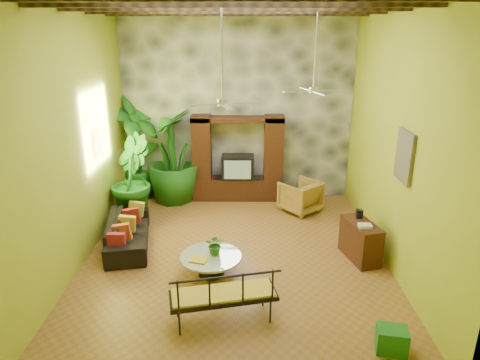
{
  "coord_description": "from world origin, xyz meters",
  "views": [
    {
      "loc": [
        0.17,
        -7.76,
        4.37
      ],
      "look_at": [
        0.09,
        0.2,
        1.57
      ],
      "focal_mm": 32.0,
      "sensor_mm": 36.0,
      "label": 1
    }
  ],
  "objects_px": {
    "coffee_table": "(211,262)",
    "green_bin": "(392,340)",
    "ceiling_fan_front": "(223,90)",
    "side_console": "(360,241)",
    "sofa": "(128,232)",
    "tall_plant_b": "(130,179)",
    "entertainment_center": "(238,165)",
    "tall_plant_c": "(172,157)",
    "wicker_armchair": "(300,196)",
    "ceiling_fan_back": "(314,80)",
    "tall_plant_a": "(138,148)",
    "iron_bench": "(223,294)"
  },
  "relations": [
    {
      "from": "coffee_table",
      "to": "green_bin",
      "type": "bearing_deg",
      "value": -36.32
    },
    {
      "from": "ceiling_fan_front",
      "to": "side_console",
      "type": "distance_m",
      "value": 4.06
    },
    {
      "from": "sofa",
      "to": "tall_plant_b",
      "type": "bearing_deg",
      "value": -1.14
    },
    {
      "from": "entertainment_center",
      "to": "tall_plant_b",
      "type": "relative_size",
      "value": 1.15
    },
    {
      "from": "tall_plant_c",
      "to": "wicker_armchair",
      "type": "bearing_deg",
      "value": -11.89
    },
    {
      "from": "entertainment_center",
      "to": "green_bin",
      "type": "bearing_deg",
      "value": -68.7
    },
    {
      "from": "wicker_armchair",
      "to": "side_console",
      "type": "bearing_deg",
      "value": 69.68
    },
    {
      "from": "entertainment_center",
      "to": "sofa",
      "type": "bearing_deg",
      "value": -130.45
    },
    {
      "from": "ceiling_fan_back",
      "to": "tall_plant_a",
      "type": "height_order",
      "value": "ceiling_fan_back"
    },
    {
      "from": "entertainment_center",
      "to": "green_bin",
      "type": "relative_size",
      "value": 5.6
    },
    {
      "from": "tall_plant_b",
      "to": "iron_bench",
      "type": "distance_m",
      "value": 4.59
    },
    {
      "from": "wicker_armchair",
      "to": "coffee_table",
      "type": "relative_size",
      "value": 0.76
    },
    {
      "from": "sofa",
      "to": "tall_plant_a",
      "type": "height_order",
      "value": "tall_plant_a"
    },
    {
      "from": "tall_plant_b",
      "to": "side_console",
      "type": "relative_size",
      "value": 2.13
    },
    {
      "from": "iron_bench",
      "to": "tall_plant_b",
      "type": "bearing_deg",
      "value": 108.78
    },
    {
      "from": "ceiling_fan_back",
      "to": "coffee_table",
      "type": "bearing_deg",
      "value": -136.68
    },
    {
      "from": "entertainment_center",
      "to": "coffee_table",
      "type": "distance_m",
      "value": 3.95
    },
    {
      "from": "sofa",
      "to": "green_bin",
      "type": "height_order",
      "value": "sofa"
    },
    {
      "from": "ceiling_fan_back",
      "to": "sofa",
      "type": "bearing_deg",
      "value": -168.96
    },
    {
      "from": "ceiling_fan_front",
      "to": "tall_plant_c",
      "type": "bearing_deg",
      "value": 114.05
    },
    {
      "from": "iron_bench",
      "to": "coffee_table",
      "type": "bearing_deg",
      "value": 89.3
    },
    {
      "from": "tall_plant_a",
      "to": "iron_bench",
      "type": "distance_m",
      "value": 5.92
    },
    {
      "from": "entertainment_center",
      "to": "side_console",
      "type": "bearing_deg",
      "value": -52.2
    },
    {
      "from": "wicker_armchair",
      "to": "tall_plant_c",
      "type": "relative_size",
      "value": 0.36
    },
    {
      "from": "tall_plant_c",
      "to": "coffee_table",
      "type": "relative_size",
      "value": 2.15
    },
    {
      "from": "entertainment_center",
      "to": "iron_bench",
      "type": "bearing_deg",
      "value": -91.63
    },
    {
      "from": "tall_plant_b",
      "to": "iron_bench",
      "type": "height_order",
      "value": "tall_plant_b"
    },
    {
      "from": "ceiling_fan_back",
      "to": "sofa",
      "type": "distance_m",
      "value": 5.04
    },
    {
      "from": "entertainment_center",
      "to": "tall_plant_c",
      "type": "xyz_separation_m",
      "value": [
        -1.72,
        -0.13,
        0.27
      ]
    },
    {
      "from": "ceiling_fan_front",
      "to": "tall_plant_c",
      "type": "xyz_separation_m",
      "value": [
        -1.52,
        3.41,
        -2.17
      ]
    },
    {
      "from": "ceiling_fan_front",
      "to": "coffee_table",
      "type": "relative_size",
      "value": 1.62
    },
    {
      "from": "coffee_table",
      "to": "side_console",
      "type": "relative_size",
      "value": 1.17
    },
    {
      "from": "tall_plant_a",
      "to": "wicker_armchair",
      "type": "bearing_deg",
      "value": -11.21
    },
    {
      "from": "coffee_table",
      "to": "side_console",
      "type": "bearing_deg",
      "value": 12.24
    },
    {
      "from": "ceiling_fan_front",
      "to": "green_bin",
      "type": "height_order",
      "value": "ceiling_fan_front"
    },
    {
      "from": "ceiling_fan_front",
      "to": "iron_bench",
      "type": "bearing_deg",
      "value": -88.37
    },
    {
      "from": "ceiling_fan_back",
      "to": "tall_plant_a",
      "type": "relative_size",
      "value": 0.65
    },
    {
      "from": "tall_plant_b",
      "to": "tall_plant_a",
      "type": "bearing_deg",
      "value": 95.33
    },
    {
      "from": "tall_plant_a",
      "to": "green_bin",
      "type": "bearing_deg",
      "value": -50.01
    },
    {
      "from": "entertainment_center",
      "to": "side_console",
      "type": "xyz_separation_m",
      "value": [
        2.5,
        -3.23,
        -0.57
      ]
    },
    {
      "from": "tall_plant_c",
      "to": "coffee_table",
      "type": "xyz_separation_m",
      "value": [
        1.28,
        -3.74,
        -0.97
      ]
    },
    {
      "from": "tall_plant_b",
      "to": "green_bin",
      "type": "distance_m",
      "value": 6.64
    },
    {
      "from": "sofa",
      "to": "tall_plant_c",
      "type": "xyz_separation_m",
      "value": [
        0.58,
        2.57,
        0.92
      ]
    },
    {
      "from": "tall_plant_b",
      "to": "tall_plant_c",
      "type": "distance_m",
      "value": 1.49
    },
    {
      "from": "ceiling_fan_back",
      "to": "coffee_table",
      "type": "relative_size",
      "value": 1.62
    },
    {
      "from": "sofa",
      "to": "tall_plant_c",
      "type": "distance_m",
      "value": 2.79
    },
    {
      "from": "wicker_armchair",
      "to": "iron_bench",
      "type": "bearing_deg",
      "value": 27.58
    },
    {
      "from": "entertainment_center",
      "to": "ceiling_fan_front",
      "type": "distance_m",
      "value": 4.3
    },
    {
      "from": "tall_plant_c",
      "to": "green_bin",
      "type": "distance_m",
      "value": 7.09
    },
    {
      "from": "sofa",
      "to": "tall_plant_b",
      "type": "xyz_separation_m",
      "value": [
        -0.22,
        1.32,
        0.74
      ]
    }
  ]
}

